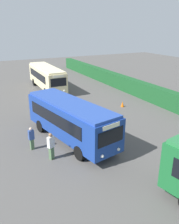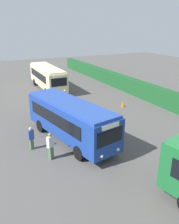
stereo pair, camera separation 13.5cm
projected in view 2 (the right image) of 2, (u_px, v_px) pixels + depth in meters
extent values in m
plane|color=#514F4C|center=(74.00, 123.00, 21.35)|extent=(86.82, 86.82, 0.00)
cube|color=beige|center=(47.00, 77.00, 31.96)|extent=(9.72, 2.42, 2.35)
cube|color=#F8E8B2|center=(47.00, 67.00, 31.52)|extent=(9.43, 2.23, 0.20)
cube|color=black|center=(55.00, 74.00, 32.61)|extent=(7.57, 0.08, 0.94)
cube|color=black|center=(38.00, 75.00, 31.63)|extent=(7.57, 0.08, 0.94)
cube|color=black|center=(59.00, 82.00, 27.76)|extent=(0.05, 1.94, 0.98)
cube|color=silver|center=(59.00, 76.00, 27.51)|extent=(0.05, 1.30, 0.28)
cylinder|color=black|center=(63.00, 90.00, 30.30)|extent=(1.00, 0.29, 1.00)
cylinder|color=black|center=(47.00, 92.00, 29.41)|extent=(1.00, 0.29, 1.00)
cylinder|color=black|center=(49.00, 80.00, 35.37)|extent=(1.00, 0.29, 1.00)
cylinder|color=black|center=(35.00, 82.00, 34.48)|extent=(1.00, 0.29, 1.00)
sphere|color=silver|center=(65.00, 91.00, 28.40)|extent=(0.22, 0.22, 0.22)
sphere|color=silver|center=(54.00, 92.00, 27.87)|extent=(0.22, 0.22, 0.22)
cube|color=navy|center=(70.00, 119.00, 17.74)|extent=(9.24, 4.22, 2.32)
cube|color=#2747A0|center=(70.00, 103.00, 17.30)|extent=(8.94, 3.97, 0.20)
cube|color=black|center=(81.00, 111.00, 18.59)|extent=(6.83, 1.42, 0.93)
cube|color=black|center=(53.00, 118.00, 17.14)|extent=(6.83, 1.42, 0.93)
cube|color=black|center=(110.00, 137.00, 14.33)|extent=(0.44, 2.02, 0.98)
cube|color=silver|center=(111.00, 126.00, 14.08)|extent=(0.31, 1.36, 0.28)
cylinder|color=black|center=(105.00, 143.00, 16.77)|extent=(1.04, 0.47, 1.00)
cylinder|color=black|center=(79.00, 153.00, 15.46)|extent=(1.04, 0.47, 1.00)
cylinder|color=black|center=(64.00, 119.00, 20.88)|extent=(1.04, 0.47, 1.00)
cylinder|color=black|center=(41.00, 126.00, 19.56)|extent=(1.04, 0.47, 1.00)
sphere|color=silver|center=(118.00, 149.00, 15.09)|extent=(0.22, 0.22, 0.22)
sphere|color=silver|center=(102.00, 156.00, 14.30)|extent=(0.22, 0.22, 0.22)
cube|color=#4C6B47|center=(32.00, 144.00, 16.83)|extent=(0.27, 0.27, 0.79)
cube|color=#334C8C|center=(31.00, 135.00, 16.57)|extent=(0.31, 0.41, 0.69)
sphere|color=beige|center=(30.00, 129.00, 16.41)|extent=(0.22, 0.22, 0.22)
cube|color=#4C6B47|center=(51.00, 153.00, 15.57)|extent=(0.34, 0.36, 0.88)
cube|color=silver|center=(50.00, 142.00, 15.29)|extent=(0.42, 0.51, 0.77)
sphere|color=#8C6647|center=(50.00, 135.00, 15.11)|extent=(0.24, 0.24, 0.24)
cube|color=#1A5025|center=(165.00, 98.00, 25.41)|extent=(55.41, 1.04, 1.89)
cone|color=orange|center=(123.00, 104.00, 25.50)|extent=(0.36, 0.36, 0.60)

